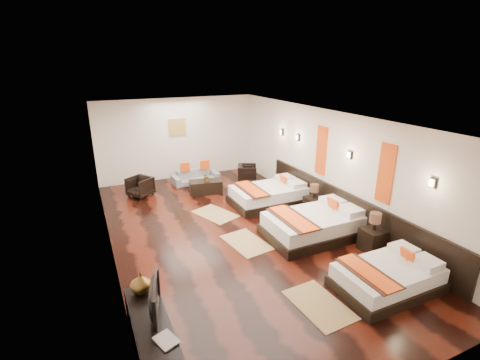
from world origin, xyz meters
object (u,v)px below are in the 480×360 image
book (158,345)px  armchair_right (247,173)px  bed_mid (315,224)px  coffee_table (206,187)px  armchair_left (140,187)px  bed_near (388,277)px  bed_far (269,195)px  tv (150,298)px  sofa (195,176)px  tv_console (152,336)px  nightstand_a (373,237)px  table_plant (207,177)px  nightstand_b (313,203)px  figurine (141,283)px

book → armchair_right: bearing=56.0°
bed_mid → coffee_table: bed_mid is taller
bed_mid → armchair_left: 5.51m
bed_near → bed_far: bed_far is taller
armchair_right → coffee_table: bearing=131.2°
bed_near → bed_far: 4.41m
coffee_table → bed_far: bearing=-49.3°
tv → sofa: size_ratio=0.53×
sofa → armchair_right: armchair_right is taller
tv_console → sofa: (2.81, 6.76, -0.05)m
nightstand_a → bed_mid: bearing=124.7°
armchair_right → table_plant: (-1.67, -0.53, 0.25)m
nightstand_b → sofa: size_ratio=0.54×
nightstand_a → nightstand_b: bearing=90.0°
armchair_right → table_plant: table_plant is taller
nightstand_b → bed_near: bearing=-102.8°
bed_far → armchair_right: (0.30, 2.08, 0.01)m
coffee_table → sofa: bearing=90.0°
tv → book: bearing=-168.8°
figurine → table_plant: 5.71m
bed_near → book: (-4.19, -0.18, 0.32)m
tv_console → book: (0.00, -0.50, 0.29)m
bed_mid → sofa: bearing=106.0°
bed_near → table_plant: bed_near is taller
armchair_left → coffee_table: (1.92, -0.60, -0.10)m
nightstand_a → coffee_table: 5.33m
nightstand_b → armchair_left: 5.25m
bed_mid → book: bed_mid is taller
nightstand_a → tv: (-4.90, -0.66, 0.47)m
table_plant → bed_mid: bearing=-69.9°
tv → sofa: (2.76, 6.59, -0.56)m
bed_mid → nightstand_a: size_ratio=2.55×
tv → table_plant: bearing=-11.5°
sofa → table_plant: bearing=-92.9°
nightstand_b → book: 6.06m
bed_mid → armchair_left: bed_mid is taller
tv → sofa: bearing=-7.3°
book → nightstand_a: bearing=15.1°
sofa → tv: bearing=-116.7°
bed_near → figurine: 4.34m
sofa → nightstand_a: bearing=-74.1°
armchair_right → bed_near: bearing=-157.1°
bed_far → sofa: (-1.39, 2.66, -0.05)m
armchair_right → coffee_table: size_ratio=0.64×
armchair_left → bed_mid: bearing=2.6°
figurine → sofa: figurine is taller
sofa → nightstand_b: bearing=-64.4°
bed_far → figurine: 5.42m
tv → table_plant: size_ratio=2.84×
bed_far → nightstand_b: 1.34m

